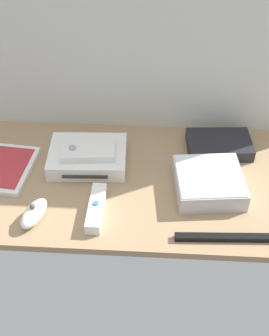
# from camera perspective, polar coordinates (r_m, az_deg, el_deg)

# --- Properties ---
(ground_plane) EXTENTS (1.00, 0.48, 0.02)m
(ground_plane) POSITION_cam_1_polar(r_m,az_deg,el_deg) (1.22, 0.00, -1.75)
(ground_plane) COLOR #9E7F5B
(ground_plane) RESTS_ON ground
(back_wall) EXTENTS (1.10, 0.01, 0.64)m
(back_wall) POSITION_cam_1_polar(r_m,az_deg,el_deg) (1.24, 0.69, 17.53)
(back_wall) COLOR silver
(back_wall) RESTS_ON ground
(game_console) EXTENTS (0.22, 0.17, 0.04)m
(game_console) POSITION_cam_1_polar(r_m,az_deg,el_deg) (1.25, -5.90, 1.45)
(game_console) COLOR white
(game_console) RESTS_ON ground_plane
(mini_computer) EXTENTS (0.19, 0.19, 0.05)m
(mini_computer) POSITION_cam_1_polar(r_m,az_deg,el_deg) (1.18, 9.34, -1.77)
(mini_computer) COLOR silver
(mini_computer) RESTS_ON ground_plane
(game_case) EXTENTS (0.15, 0.20, 0.02)m
(game_case) POSITION_cam_1_polar(r_m,az_deg,el_deg) (1.28, -15.88, -0.05)
(game_case) COLOR white
(game_case) RESTS_ON ground_plane
(network_router) EXTENTS (0.19, 0.13, 0.03)m
(network_router) POSITION_cam_1_polar(r_m,az_deg,el_deg) (1.32, 10.60, 2.90)
(network_router) COLOR black
(network_router) RESTS_ON ground_plane
(remote_wand) EXTENTS (0.04, 0.15, 0.03)m
(remote_wand) POSITION_cam_1_polar(r_m,az_deg,el_deg) (1.12, -4.83, -5.04)
(remote_wand) COLOR white
(remote_wand) RESTS_ON ground_plane
(remote_nunchuk) EXTENTS (0.07, 0.11, 0.05)m
(remote_nunchuk) POSITION_cam_1_polar(r_m,az_deg,el_deg) (1.12, -12.55, -5.59)
(remote_nunchuk) COLOR white
(remote_nunchuk) RESTS_ON ground_plane
(remote_classic_pad) EXTENTS (0.15, 0.09, 0.02)m
(remote_classic_pad) POSITION_cam_1_polar(r_m,az_deg,el_deg) (1.22, -5.91, 2.16)
(remote_classic_pad) COLOR white
(remote_classic_pad) RESTS_ON game_console
(sensor_bar) EXTENTS (0.24, 0.03, 0.01)m
(sensor_bar) POSITION_cam_1_polar(r_m,az_deg,el_deg) (1.09, 11.46, -8.58)
(sensor_bar) COLOR black
(sensor_bar) RESTS_ON ground_plane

